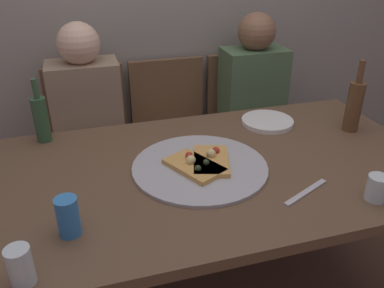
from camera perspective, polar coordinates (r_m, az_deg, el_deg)
The scene contains 16 objects.
dining_table at distance 1.56m, azimuth 3.92°, elevation -5.33°, with size 1.67×0.95×0.76m.
pizza_tray at distance 1.50m, azimuth 1.08°, elevation -3.19°, with size 0.51×0.51×0.01m, color #ADADB2.
pizza_slice_last at distance 1.51m, azimuth 2.75°, elevation -2.26°, with size 0.19×0.25×0.05m.
pizza_slice_extra at distance 1.47m, azimuth 0.27°, elevation -3.04°, with size 0.22×0.25×0.05m.
wine_bottle at distance 1.77m, azimuth -20.78°, elevation 3.48°, with size 0.06×0.06×0.27m.
beer_bottle at distance 1.89m, azimuth 22.15°, elevation 5.20°, with size 0.07×0.07×0.32m.
tumbler_near at distance 1.11m, azimuth -23.30°, elevation -15.73°, with size 0.06×0.06×0.11m, color silver.
tumbler_far at distance 1.44m, azimuth 24.90°, elevation -5.72°, with size 0.07×0.07×0.09m, color silver.
soda_can at distance 1.21m, azimuth -17.28°, elevation -9.87°, with size 0.07×0.07×0.12m, color #337AC1.
plate_stack at distance 1.88m, azimuth 10.70°, elevation 3.16°, with size 0.24×0.24×0.02m, color white.
table_knife at distance 1.42m, azimuth 15.96°, elevation -6.62°, with size 0.22×0.02×0.01m, color #B7B7BC.
chair_left at distance 2.33m, azimuth -14.25°, elevation 0.78°, with size 0.44×0.44×0.90m.
chair_middle at distance 2.39m, azimuth -2.84°, elevation 2.27°, with size 0.44×0.44×0.90m.
chair_right at distance 2.53m, azimuth 7.72°, elevation 3.56°, with size 0.44×0.44×0.90m.
guest_in_sweater at distance 2.14m, azimuth -14.37°, elevation 2.09°, with size 0.36×0.56×1.17m.
guest_in_beanie at distance 2.35m, azimuth 9.38°, elevation 4.95°, with size 0.36×0.56×1.17m.
Camera 1 is at (-0.47, -1.22, 1.53)m, focal length 37.36 mm.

